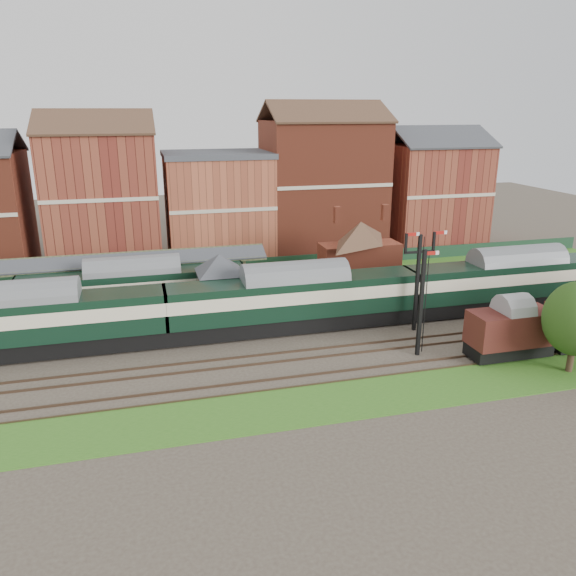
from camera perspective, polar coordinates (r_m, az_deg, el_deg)
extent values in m
plane|color=#473D33|center=(45.66, -2.40, -4.57)|extent=(160.00, 160.00, 0.00)
cube|color=#2D6619|center=(60.51, -5.68, 1.05)|extent=(90.00, 4.50, 0.06)
cube|color=#2D6619|center=(35.17, 1.93, -11.74)|extent=(90.00, 5.00, 0.06)
cube|color=#193823|center=(62.21, -6.00, 2.20)|extent=(90.00, 0.12, 1.50)
cube|color=#2D2D2D|center=(53.88, -9.86, -0.72)|extent=(55.00, 3.40, 1.00)
cube|color=#59694B|center=(47.74, -6.78, -2.13)|extent=(3.40, 3.20, 2.40)
cube|color=#4B5133|center=(47.04, -6.88, 0.39)|extent=(3.60, 3.40, 2.00)
pyramid|color=#383A3F|center=(46.54, -6.96, 2.51)|extent=(5.40, 5.40, 1.60)
cube|color=maroon|center=(49.41, 2.44, -1.44)|extent=(3.00, 2.40, 2.20)
cube|color=#4C3323|center=(48.36, 2.69, -0.07)|extent=(3.20, 1.34, 0.79)
cube|color=#4C3323|center=(49.54, 2.24, 0.38)|extent=(3.20, 1.34, 0.79)
cube|color=brown|center=(57.06, 7.27, 2.80)|extent=(8.00, 3.00, 3.50)
pyramid|color=#4C3323|center=(56.39, 7.38, 5.60)|extent=(8.10, 8.10, 2.20)
cube|color=brown|center=(55.41, 4.99, 5.99)|extent=(0.60, 0.60, 1.60)
cube|color=brown|center=(57.27, 9.74, 6.19)|extent=(0.60, 0.60, 1.60)
cube|color=#4B5133|center=(55.07, -4.92, 2.28)|extent=(0.22, 0.22, 3.40)
cube|color=#383A3F|center=(51.72, -16.63, 2.75)|extent=(26.00, 1.99, 0.90)
cube|color=#383A3F|center=(53.56, -16.59, 3.25)|extent=(26.00, 1.99, 0.90)
cube|color=#4B5133|center=(52.55, -16.65, 3.40)|extent=(26.00, 0.20, 0.20)
cube|color=black|center=(46.05, 12.97, 0.45)|extent=(0.25, 0.25, 8.00)
cube|color=black|center=(45.36, 13.20, 3.59)|extent=(2.60, 0.18, 0.18)
cube|color=#B2140F|center=(44.74, 12.59, 5.35)|extent=(1.10, 0.08, 0.25)
cube|color=#B2140F|center=(45.88, 15.27, 5.45)|extent=(1.10, 0.08, 0.25)
cube|color=black|center=(41.37, 13.35, -1.55)|extent=(0.25, 0.25, 8.00)
cube|color=#B2140F|center=(40.59, 14.41, 3.46)|extent=(1.10, 0.08, 0.25)
cube|color=maroon|center=(67.13, -18.30, 8.45)|extent=(12.00, 10.00, 15.00)
cube|color=#AC5537|center=(67.84, -7.08, 8.01)|extent=(12.00, 10.00, 12.00)
cube|color=brown|center=(70.44, 3.54, 10.11)|extent=(14.00, 10.00, 16.00)
cube|color=maroon|center=(76.65, 14.37, 9.09)|extent=(12.00, 10.00, 13.00)
cube|color=black|center=(45.38, -25.19, -5.42)|extent=(20.46, 2.86, 1.25)
cube|color=black|center=(44.66, -25.54, -2.94)|extent=(20.46, 3.18, 2.95)
cube|color=beige|center=(44.54, -25.60, -2.51)|extent=(20.48, 3.22, 1.02)
cube|color=slate|center=(44.15, -25.82, -0.93)|extent=(20.46, 3.18, 0.68)
cube|color=black|center=(45.93, 0.69, -3.37)|extent=(20.46, 2.86, 1.25)
cube|color=black|center=(45.22, 0.70, -0.88)|extent=(20.46, 3.18, 2.95)
cube|color=beige|center=(45.11, 0.70, -0.45)|extent=(20.48, 3.22, 1.02)
cube|color=slate|center=(44.72, 0.70, 1.12)|extent=(20.46, 3.18, 0.68)
cube|color=black|center=(54.75, 21.80, -1.15)|extent=(20.46, 2.86, 1.25)
cube|color=black|center=(54.15, 22.05, 0.95)|extent=(20.46, 3.18, 2.95)
cube|color=beige|center=(54.06, 22.10, 1.31)|extent=(20.48, 3.22, 1.02)
cube|color=slate|center=(53.74, 22.25, 2.63)|extent=(20.46, 3.18, 0.68)
cube|color=black|center=(50.60, -15.16, -2.03)|extent=(19.11, 2.67, 1.17)
cube|color=black|center=(49.99, -15.34, 0.09)|extent=(19.11, 2.97, 2.76)
cube|color=beige|center=(49.89, -15.37, 0.45)|extent=(19.13, 3.01, 0.96)
cube|color=slate|center=(49.56, -15.48, 1.78)|extent=(19.11, 2.97, 0.64)
cube|color=black|center=(44.22, 21.46, -5.77)|extent=(6.11, 2.25, 0.92)
cube|color=#421215|center=(43.62, 21.71, -3.74)|extent=(6.11, 2.65, 2.44)
cube|color=gray|center=(43.17, 21.91, -2.08)|extent=(6.11, 2.65, 0.45)
cylinder|color=#382619|center=(43.16, 26.87, -5.79)|extent=(0.44, 0.44, 3.02)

